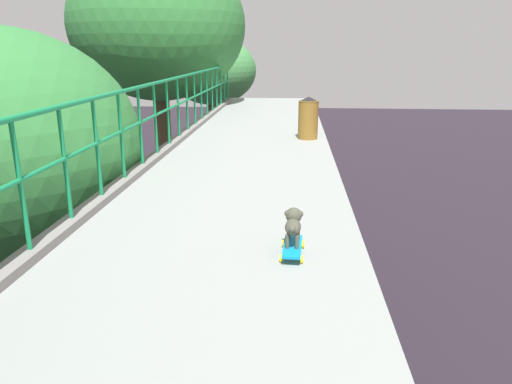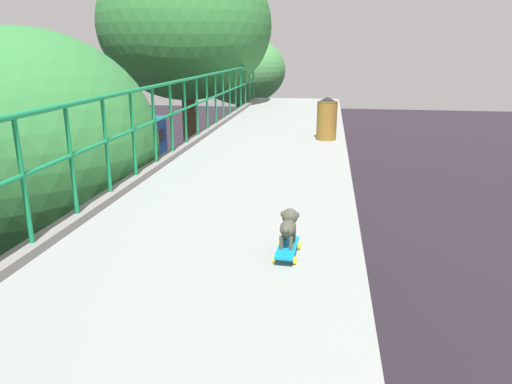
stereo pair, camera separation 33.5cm
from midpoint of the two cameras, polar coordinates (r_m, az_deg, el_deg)
The scene contains 8 objects.
car_grey_fifth at distance 14.92m, azimuth -22.37°, elevation -10.93°, with size 1.91×4.27×1.30m.
city_bus at distance 25.19m, azimuth -20.74°, elevation 3.60°, with size 2.55×10.11×3.45m.
roadside_tree_mid at distance 8.61m, azimuth -29.29°, elevation 4.29°, with size 4.36×4.36×7.66m.
roadside_tree_far at distance 16.51m, azimuth -12.39°, elevation 18.97°, with size 5.68×5.68×10.43m.
roadside_tree_farthest at distance 26.11m, azimuth -5.77°, elevation 14.31°, with size 4.77×4.77×7.99m.
toy_skateboard at distance 4.26m, azimuth 2.20°, elevation -6.74°, with size 0.22×0.51×0.09m.
small_dog at distance 4.26m, azimuth 2.30°, elevation -3.80°, with size 0.17×0.41×0.30m.
litter_bin at distance 9.76m, azimuth 5.36°, elevation 8.99°, with size 0.41×0.41×0.86m.
Camera 1 is at (2.04, -1.23, 7.31)m, focal length 32.98 mm.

